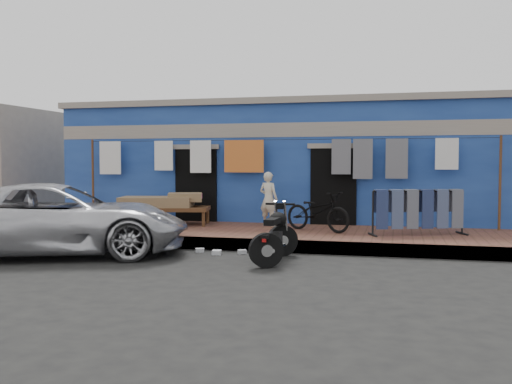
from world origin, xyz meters
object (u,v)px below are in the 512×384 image
motorcycle (275,233)px  jeans_rack (418,211)px  car (58,218)px  charpoy (166,210)px  seated_person (269,199)px  bicycle (318,207)px

motorcycle → jeans_rack: jeans_rack is taller
car → motorcycle: (4.14, 0.29, -0.20)m
motorcycle → jeans_rack: bearing=45.2°
motorcycle → jeans_rack: 3.50m
jeans_rack → car: bearing=-157.8°
motorcycle → charpoy: bearing=139.3°
motorcycle → charpoy: 4.46m
charpoy → seated_person: bearing=7.8°
charpoy → jeans_rack: bearing=-5.3°
seated_person → motorcycle: seated_person is taller
motorcycle → bicycle: bearing=82.1°
charpoy → jeans_rack: size_ratio=1.14×
bicycle → jeans_rack: 2.11m
seated_person → charpoy: (-2.46, -0.33, -0.28)m
motorcycle → charpoy: motorcycle is taller
car → charpoy: car is taller
car → jeans_rack: size_ratio=2.44×
bicycle → charpoy: bicycle is taller
car → bicycle: (4.54, 2.87, 0.08)m
car → bicycle: bearing=-80.0°
bicycle → motorcycle: size_ratio=1.05×
car → motorcycle: car is taller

